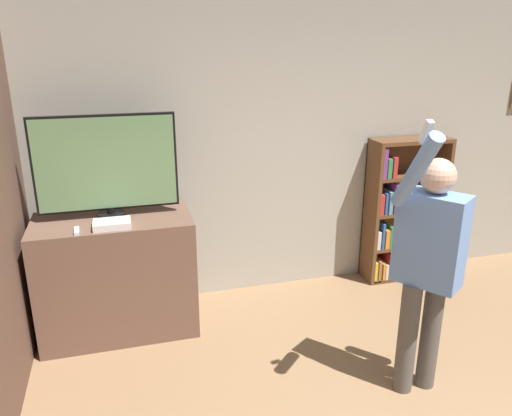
# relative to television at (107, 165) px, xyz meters

# --- Properties ---
(wall_back) EXTENTS (7.06, 0.09, 2.70)m
(wall_back) POSITION_rel_television_xyz_m (1.87, 0.39, -0.05)
(wall_back) COLOR #B2AD9E
(wall_back) RESTS_ON ground_plane
(tv_ledge) EXTENTS (1.22, 0.64, 0.98)m
(tv_ledge) POSITION_rel_television_xyz_m (-0.00, -0.06, -0.91)
(tv_ledge) COLOR brown
(tv_ledge) RESTS_ON ground_plane
(television) EXTENTS (1.07, 0.22, 0.81)m
(television) POSITION_rel_television_xyz_m (0.00, 0.00, 0.00)
(television) COLOR black
(television) RESTS_ON tv_ledge
(game_console) EXTENTS (0.27, 0.18, 0.05)m
(game_console) POSITION_rel_television_xyz_m (0.00, -0.25, -0.39)
(game_console) COLOR white
(game_console) RESTS_ON tv_ledge
(remote_loose) EXTENTS (0.04, 0.14, 0.02)m
(remote_loose) POSITION_rel_television_xyz_m (-0.25, -0.29, -0.41)
(remote_loose) COLOR white
(remote_loose) RESTS_ON tv_ledge
(bookshelf) EXTENTS (0.78, 0.28, 1.42)m
(bookshelf) POSITION_rel_television_xyz_m (2.71, 0.21, -0.70)
(bookshelf) COLOR brown
(bookshelf) RESTS_ON ground_plane
(person) EXTENTS (0.56, 0.54, 1.91)m
(person) POSITION_rel_television_xyz_m (1.95, -1.39, -0.41)
(person) COLOR #56514C
(person) RESTS_ON ground_plane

